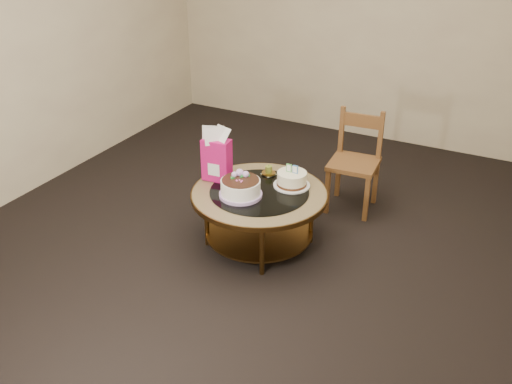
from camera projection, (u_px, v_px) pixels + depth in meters
The scene contains 8 objects.
ground at pixel (259, 243), 4.44m from camera, with size 5.00×5.00×0.00m, color black.
room_walls at pixel (260, 45), 3.71m from camera, with size 4.52×5.02×2.61m.
coffee_table at pixel (259, 201), 4.26m from camera, with size 1.02×1.02×0.46m.
decorated_cake at pixel (241, 188), 4.13m from camera, with size 0.32×0.32×0.18m.
cream_cake at pixel (292, 179), 4.27m from camera, with size 0.28×0.28×0.18m.
gift_bag at pixel (217, 154), 4.30m from camera, with size 0.22×0.17×0.42m.
pillar_candle at pixel (269, 171), 4.46m from camera, with size 0.12×0.12×0.08m.
dining_chair at pixel (355, 161), 4.76m from camera, with size 0.42×0.42×0.84m.
Camera 1 is at (1.70, -3.32, 2.45)m, focal length 40.00 mm.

